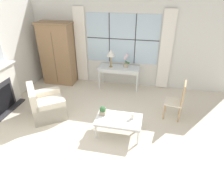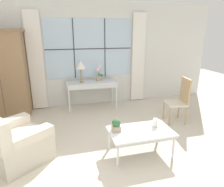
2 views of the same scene
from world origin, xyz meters
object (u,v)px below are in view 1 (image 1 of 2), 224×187
Objects in this scene: side_chair_wooden at (178,99)px; armoire at (58,54)px; pillar_candle at (132,116)px; potted_orchid at (126,62)px; coffee_table at (119,120)px; armchair_upholstered at (46,106)px; potted_plant_small at (103,111)px; table_lamp at (111,53)px; console_table at (119,69)px.

armoire is at bearing 160.03° from side_chair_wooden.
pillar_candle is (2.83, -2.30, -0.54)m from armoire.
pillar_candle is at bearing -77.74° from potted_orchid.
side_chair_wooden is at bearing 35.17° from coffee_table.
armoire is at bearing 136.93° from coffee_table.
potted_orchid is 0.36× the size of armchair_upholstered.
side_chair_wooden reaches higher than armchair_upholstered.
potted_orchid reaches higher than pillar_candle.
side_chair_wooden is 4.83× the size of potted_plant_small.
armoire is 9.67× the size of potted_plant_small.
potted_plant_small is at bearing 167.08° from coffee_table.
armoire is at bearing -178.34° from potted_orchid.
table_lamp is at bearing -1.12° from armoire.
armchair_upholstered is at bearing 170.78° from potted_plant_small.
armchair_upholstered is (-1.79, -2.08, -0.62)m from potted_orchid.
side_chair_wooden is at bearing 39.86° from pillar_candle.
console_table is at bearing -160.78° from potted_orchid.
side_chair_wooden is at bearing 26.14° from potted_plant_small.
armoire is 1.85m from table_lamp.
potted_orchid is 0.42× the size of side_chair_wooden.
console_table is 8.49× the size of pillar_candle.
console_table is 1.09× the size of armchair_upholstered.
armoire is 3.53m from coffee_table.
potted_plant_small is at bearing -89.44° from console_table.
table_lamp is at bearing 56.46° from armchair_upholstered.
armchair_upholstered reaches higher than coffee_table.
table_lamp reaches higher than potted_plant_small.
table_lamp is 2.69× the size of potted_plant_small.
armchair_upholstered is 1.18× the size of side_chair_wooden.
potted_orchid is 2.38m from potted_plant_small.
potted_plant_small is at bearing -94.56° from potted_orchid.
coffee_table is at bearing -9.97° from armchair_upholstered.
potted_orchid reaches higher than potted_plant_small.
console_table is at bearing 107.50° from pillar_candle.
potted_plant_small is 0.70m from pillar_candle.
armoire is 2.00× the size of side_chair_wooden.
armchair_upholstered reaches higher than console_table.
pillar_candle is (0.30, 0.07, 0.11)m from coffee_table.
pillar_candle is at bearing -39.05° from armoire.
table_lamp is (1.84, -0.04, 0.15)m from armoire.
table_lamp is 2.56m from pillar_candle.
potted_orchid is at bearing 95.07° from coffee_table.
coffee_table is at bearing -166.44° from pillar_candle.
console_table is 0.60m from table_lamp.
console_table is at bearing 51.77° from armchair_upholstered.
coffee_table is 6.70× the size of pillar_candle.
armchair_upholstered is (-1.58, -2.01, -0.36)m from console_table.
armoire reaches higher than console_table.
console_table is 2.27m from potted_plant_small.
armchair_upholstered is 1.16× the size of coffee_table.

